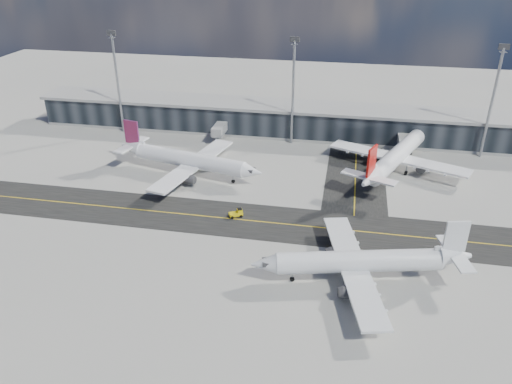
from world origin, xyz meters
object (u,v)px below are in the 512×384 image
Objects in this scene: airliner_near at (362,262)px; baggage_tug at (237,213)px; service_van at (387,165)px; airliner_redtail at (396,157)px; airliner_af at (188,160)px.

airliner_near is 11.97× the size of baggage_tug.
service_van is at bearing -21.20° from airliner_near.
airliner_near is (-7.94, -45.48, -0.39)m from airliner_redtail.
baggage_tug is at bearing -115.91° from airliner_redtail.
airliner_near is 47.71m from service_van.
airliner_near is at bearing 63.15° from airliner_af.
airliner_af is 50.42m from airliner_redtail.
baggage_tug is (16.18, -17.99, -2.91)m from airliner_af.
airliner_af is 24.37m from baggage_tug.
airliner_redtail is at bearing -23.42° from airliner_near.
airliner_near is 30.23m from baggage_tug.
baggage_tug is at bearing -150.88° from service_van.
airliner_af is 49.39m from service_van.
airliner_redtail is 12.81× the size of baggage_tug.
airliner_redtail is 44.00m from baggage_tug.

